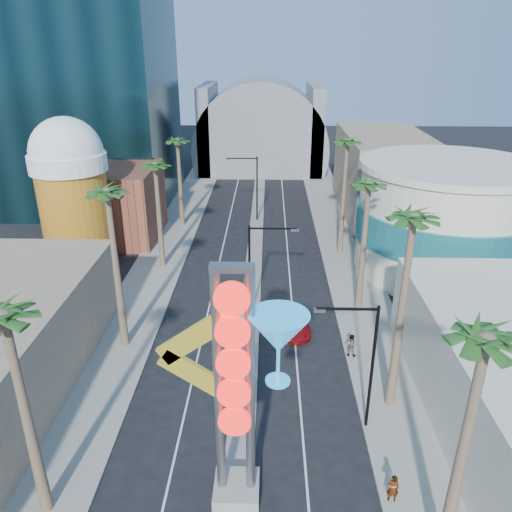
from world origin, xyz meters
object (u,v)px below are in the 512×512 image
at_px(pedestrian_a, 393,488).
at_px(pedestrian_b, 351,345).
at_px(red_pickup, 294,322).
at_px(neon_sign, 253,375).

distance_m(pedestrian_a, pedestrian_b, 12.16).
relative_size(red_pickup, pedestrian_a, 3.07).
relative_size(red_pickup, pedestrian_b, 2.92).
relative_size(neon_sign, red_pickup, 2.56).
relative_size(pedestrian_a, pedestrian_b, 0.95).
bearing_deg(neon_sign, red_pickup, 80.22).
height_order(neon_sign, pedestrian_b, neon_sign).
bearing_deg(neon_sign, pedestrian_a, -1.21).
height_order(red_pickup, pedestrian_b, pedestrian_b).
bearing_deg(pedestrian_b, pedestrian_a, 107.81).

